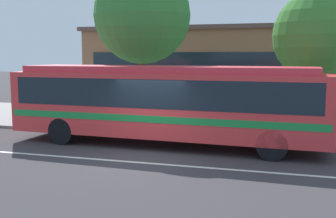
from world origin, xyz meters
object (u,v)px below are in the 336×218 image
(street_tree_near_stop, at_px, (142,16))
(street_tree_mid_block, at_px, (320,36))
(bus_stop_sign, at_px, (318,100))
(transit_bus, at_px, (166,100))
(pedestrian_waiting_near_sign, at_px, (269,111))
(pedestrian_walking_along_curb, at_px, (179,106))

(street_tree_near_stop, height_order, street_tree_mid_block, street_tree_near_stop)
(bus_stop_sign, bearing_deg, transit_bus, -162.20)
(transit_bus, bearing_deg, pedestrian_waiting_near_sign, 31.17)
(transit_bus, bearing_deg, bus_stop_sign, 17.80)
(transit_bus, relative_size, street_tree_mid_block, 2.01)
(transit_bus, xyz_separation_m, pedestrian_waiting_near_sign, (3.60, 2.18, -0.58))
(bus_stop_sign, bearing_deg, pedestrian_waiting_near_sign, 165.96)
(pedestrian_walking_along_curb, relative_size, bus_stop_sign, 0.69)
(bus_stop_sign, relative_size, street_tree_near_stop, 0.34)
(pedestrian_walking_along_curb, distance_m, street_tree_near_stop, 4.39)
(bus_stop_sign, xyz_separation_m, street_tree_mid_block, (0.07, 1.69, 2.41))
(street_tree_near_stop, relative_size, street_tree_mid_block, 1.22)
(bus_stop_sign, bearing_deg, street_tree_mid_block, 87.47)
(pedestrian_waiting_near_sign, height_order, street_tree_mid_block, street_tree_mid_block)
(pedestrian_waiting_near_sign, bearing_deg, transit_bus, -148.83)
(pedestrian_walking_along_curb, bearing_deg, transit_bus, -84.16)
(street_tree_near_stop, distance_m, street_tree_mid_block, 7.66)
(pedestrian_waiting_near_sign, xyz_separation_m, bus_stop_sign, (1.79, -0.45, 0.56))
(bus_stop_sign, bearing_deg, street_tree_near_stop, 167.50)
(bus_stop_sign, distance_m, street_tree_near_stop, 8.42)
(pedestrian_walking_along_curb, relative_size, street_tree_mid_block, 0.29)
(street_tree_mid_block, bearing_deg, pedestrian_waiting_near_sign, -146.22)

